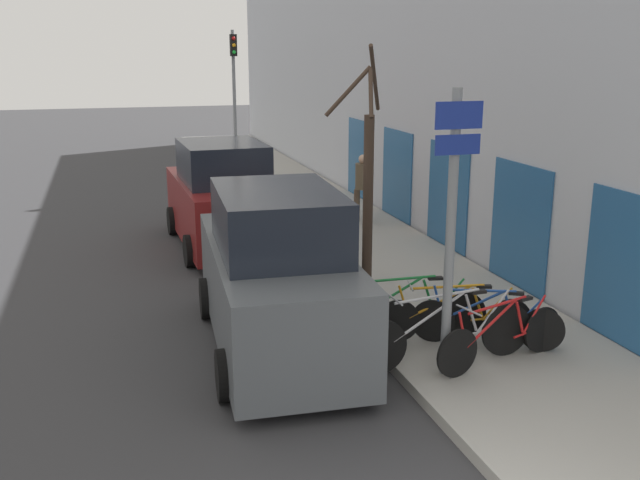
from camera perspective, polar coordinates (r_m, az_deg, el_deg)
The scene contains 14 objects.
ground_plane at distance 15.61m, azimuth -7.53°, elevation -0.23°, with size 80.00×80.00×0.00m, color #333335.
sidewalk_curb at distance 18.79m, azimuth -1.08°, elevation 2.72°, with size 3.20×32.00×0.15m.
building_facade at distance 18.86m, azimuth 4.17°, elevation 12.39°, with size 0.23×32.00×6.50m.
signpost at distance 8.55m, azimuth 10.46°, elevation 1.16°, with size 0.59×0.14×3.49m.
bicycle_0 at distance 9.43m, azimuth 14.34°, elevation -7.52°, with size 2.05×0.64×0.86m.
bicycle_1 at distance 9.24m, azimuth 9.98°, elevation -7.42°, with size 2.50×0.44×0.98m.
bicycle_2 at distance 9.92m, azimuth 13.19°, elevation -6.36°, with size 1.78×1.05×0.83m.
bicycle_3 at distance 10.02m, azimuth 10.69°, elevation -6.01°, with size 2.09×0.67×0.83m.
bicycle_4 at distance 9.91m, azimuth 6.84°, elevation -5.84°, with size 2.26×0.56×0.94m.
parked_car_0 at distance 9.75m, azimuth -3.47°, elevation -3.02°, with size 2.14×4.60×2.29m.
parked_car_1 at distance 15.14m, azimuth -7.82°, elevation 3.25°, with size 2.11×4.32×2.23m.
pedestrian_near at distance 16.68m, azimuth 3.43°, elevation 4.58°, with size 0.41×0.35×1.57m.
street_tree at distance 11.24m, azimuth 3.83°, elevation 3.99°, with size 1.29×1.61×4.00m.
traffic_light at distance 22.46m, azimuth -6.88°, elevation 12.23°, with size 0.20×0.30×4.50m.
Camera 1 is at (-2.30, -3.70, 4.04)m, focal length 40.00 mm.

